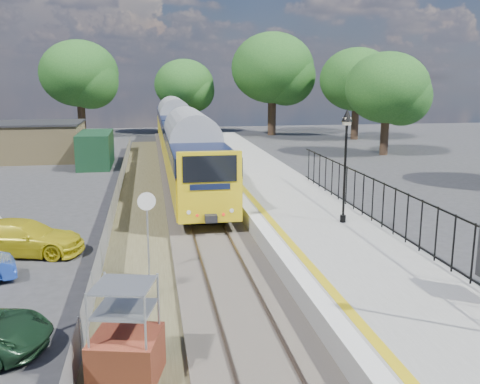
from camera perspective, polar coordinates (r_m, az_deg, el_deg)
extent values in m
plane|color=#2D2D30|center=(15.82, -0.01, -12.94)|extent=(120.00, 120.00, 0.00)
cube|color=#473F38|center=(25.13, -3.84, -3.14)|extent=(3.40, 80.00, 0.20)
cube|color=#4C472D|center=(23.12, -10.52, -4.86)|extent=(2.60, 70.00, 0.06)
cube|color=brown|center=(25.04, -5.49, -2.94)|extent=(0.07, 80.00, 0.14)
cube|color=brown|center=(25.18, -2.21, -2.81)|extent=(0.07, 80.00, 0.14)
cube|color=gray|center=(23.93, 6.72, -3.11)|extent=(5.00, 70.00, 0.90)
cube|color=silver|center=(23.29, 1.42, -2.30)|extent=(0.50, 70.00, 0.01)
cube|color=gold|center=(23.39, 2.62, -2.25)|extent=(0.30, 70.00, 0.01)
cylinder|color=black|center=(22.28, 10.92, -2.80)|extent=(0.24, 0.24, 0.30)
cylinder|color=black|center=(21.89, 11.11, 1.89)|extent=(0.10, 0.10, 3.70)
cube|color=black|center=(21.63, 11.32, 6.98)|extent=(0.08, 0.08, 0.30)
cube|color=beige|center=(21.62, 11.34, 7.42)|extent=(0.26, 0.26, 0.30)
cone|color=black|center=(21.60, 11.36, 8.03)|extent=(0.44, 0.44, 0.50)
cube|color=black|center=(19.32, 18.20, -0.60)|extent=(0.05, 26.00, 0.05)
cube|color=tan|center=(47.41, -21.36, 4.99)|extent=(8.00, 6.00, 3.00)
cube|color=black|center=(47.26, -21.51, 6.85)|extent=(8.20, 6.20, 0.15)
cube|color=#133620|center=(42.67, -15.14, 4.42)|extent=(2.40, 6.00, 2.60)
cylinder|color=#332319|center=(64.76, -16.51, 7.39)|extent=(0.88, 0.88, 3.85)
ellipsoid|color=#184818|center=(64.58, -16.80, 12.01)|extent=(8.80, 8.80, 7.48)
cylinder|color=#332319|center=(66.48, -5.89, 7.63)|extent=(0.72, 0.72, 3.15)
ellipsoid|color=#184818|center=(66.28, -5.97, 11.32)|extent=(7.20, 7.20, 6.12)
cylinder|color=#332319|center=(63.95, 3.41, 7.97)|extent=(0.96, 0.96, 4.20)
ellipsoid|color=#184818|center=(63.79, 3.48, 13.08)|extent=(9.60, 9.60, 8.16)
cylinder|color=#332319|center=(60.64, 12.15, 7.16)|extent=(0.80, 0.80, 3.50)
ellipsoid|color=#184818|center=(60.44, 12.35, 11.65)|extent=(8.00, 8.00, 6.80)
cylinder|color=#332319|center=(48.89, 15.14, 5.68)|extent=(0.72, 0.72, 3.15)
ellipsoid|color=#184818|center=(48.63, 15.42, 10.69)|extent=(7.20, 7.20, 6.12)
cube|color=gold|center=(32.16, -5.27, 3.10)|extent=(2.80, 20.00, 1.90)
cube|color=black|center=(31.99, -5.31, 5.40)|extent=(2.82, 20.00, 0.90)
cube|color=black|center=(31.99, -5.31, 5.40)|extent=(2.82, 18.00, 0.70)
cube|color=black|center=(32.37, -5.23, 1.04)|extent=(2.00, 18.00, 0.45)
cube|color=gold|center=(52.57, -7.04, 6.55)|extent=(2.80, 20.00, 1.90)
cube|color=black|center=(52.47, -7.08, 7.97)|extent=(2.82, 20.00, 0.90)
cube|color=black|center=(52.47, -7.08, 7.97)|extent=(2.82, 18.00, 0.70)
cube|color=black|center=(52.70, -7.01, 5.28)|extent=(2.00, 18.00, 0.45)
cube|color=black|center=(21.91, -3.23, 2.48)|extent=(2.24, 0.04, 1.10)
cube|color=#974426|center=(12.76, -11.99, -16.94)|extent=(1.76, 1.76, 1.12)
cylinder|color=#999EA3|center=(18.19, -9.79, -5.14)|extent=(0.06, 0.06, 2.72)
cylinder|color=silver|center=(17.79, -9.94, -0.99)|extent=(0.61, 0.13, 0.61)
imported|color=gold|center=(22.26, -22.14, -4.52)|extent=(4.92, 2.83, 1.34)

